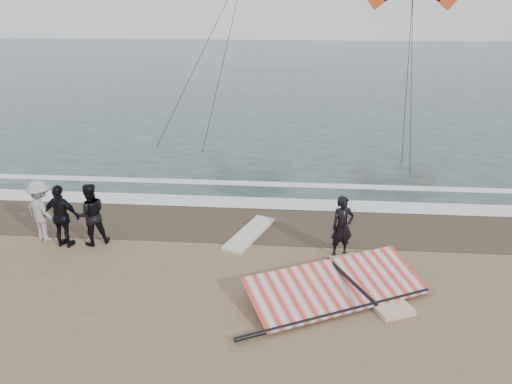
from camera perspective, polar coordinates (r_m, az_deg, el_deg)
ground at (r=10.94m, az=3.63°, el=-14.00°), size 120.00×120.00×0.00m
sea at (r=42.31m, az=4.67°, el=13.49°), size 120.00×54.00×0.02m
wet_sand at (r=14.80m, az=4.03°, el=-3.62°), size 120.00×2.80×0.01m
foam_near at (r=16.07m, az=4.11°, el=-1.37°), size 120.00×0.90×0.01m
foam_far at (r=17.64m, az=4.19°, el=0.84°), size 120.00×0.45×0.01m
man_main at (r=12.94m, az=9.84°, el=-3.90°), size 0.70×0.58×1.64m
board_white at (r=12.15m, az=12.67°, el=-10.17°), size 1.77×2.79×0.11m
board_cream at (r=14.10m, az=-0.74°, el=-4.78°), size 1.36×2.32×0.09m
trio_cluster at (r=14.33m, az=-21.25°, el=-2.30°), size 2.58×1.15×1.75m
sail_rig at (r=11.66m, az=8.77°, el=-10.53°), size 4.29×3.45×0.51m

